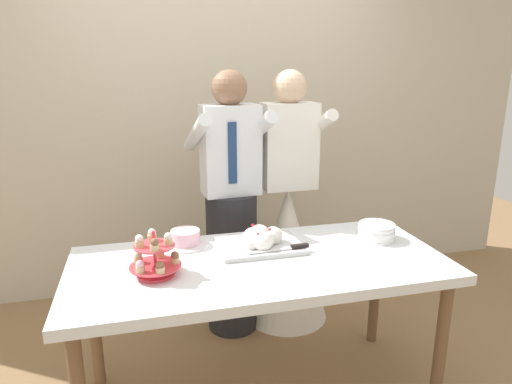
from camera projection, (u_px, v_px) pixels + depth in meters
rear_wall at (210, 98)px, 3.36m from camera, size 5.20×0.10×2.90m
dessert_table at (260, 274)px, 2.21m from camera, size 1.80×0.80×0.78m
cupcake_stand at (155, 258)px, 2.01m from camera, size 0.23×0.23×0.21m
main_cake_tray at (260, 240)px, 2.32m from camera, size 0.44×0.31×0.12m
plate_stack at (376, 232)px, 2.44m from camera, size 0.20×0.20×0.09m
round_cake at (185, 239)px, 2.36m from camera, size 0.24×0.24×0.08m
person_groom at (231, 220)px, 2.85m from camera, size 0.50×0.52×1.66m
person_bride at (287, 236)px, 3.03m from camera, size 0.56×0.56×1.66m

